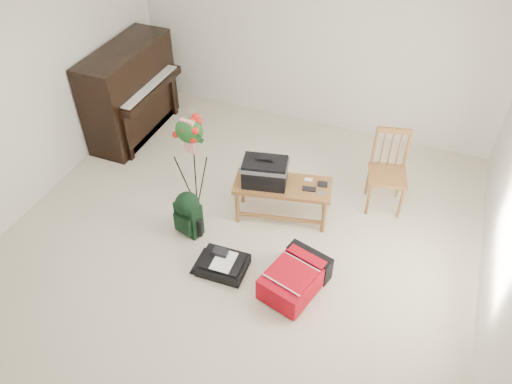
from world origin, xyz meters
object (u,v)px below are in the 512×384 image
at_px(piano, 131,94).
at_px(red_suitcase, 296,275).
at_px(dining_chair, 388,172).
at_px(bench, 271,175).
at_px(black_duffel, 223,264).
at_px(green_backpack, 188,212).
at_px(flower_stand, 193,167).

distance_m(piano, red_suitcase, 3.48).
xyz_separation_m(piano, dining_chair, (3.53, -0.23, -0.13)).
relative_size(bench, black_duffel, 2.28).
xyz_separation_m(dining_chair, green_backpack, (-1.91, -1.28, -0.17)).
distance_m(bench, flower_stand, 0.87).
distance_m(bench, green_backpack, 1.00).
height_order(piano, red_suitcase, piano).
height_order(dining_chair, flower_stand, flower_stand).
relative_size(black_duffel, flower_stand, 0.39).
distance_m(piano, dining_chair, 3.54).
bearing_deg(bench, red_suitcase, -68.11).
xyz_separation_m(bench, red_suitcase, (0.61, -0.89, -0.43)).
bearing_deg(green_backpack, red_suitcase, 4.08).
height_order(black_duffel, green_backpack, green_backpack).
relative_size(dining_chair, red_suitcase, 1.23).
xyz_separation_m(bench, dining_chair, (1.18, 0.66, -0.11)).
bearing_deg(piano, green_backpack, -42.85).
bearing_deg(flower_stand, dining_chair, 32.07).
bearing_deg(dining_chair, bench, -163.56).
relative_size(piano, dining_chair, 1.54).
bearing_deg(green_backpack, piano, 152.59).
bearing_deg(red_suitcase, green_backpack, -175.90).
height_order(piano, dining_chair, piano).
distance_m(red_suitcase, flower_stand, 1.65).
distance_m(piano, flower_stand, 1.89).
distance_m(piano, green_backpack, 2.23).
bearing_deg(bench, flower_stand, -176.59).
xyz_separation_m(piano, black_duffel, (2.19, -1.86, -0.53)).
xyz_separation_m(green_backpack, flower_stand, (-0.10, 0.38, 0.32)).
distance_m(dining_chair, black_duffel, 2.15).
bearing_deg(flower_stand, red_suitcase, -16.18).
height_order(bench, flower_stand, flower_stand).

